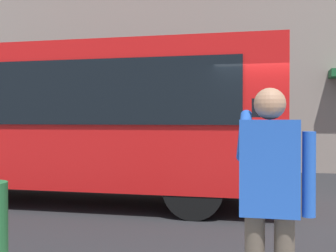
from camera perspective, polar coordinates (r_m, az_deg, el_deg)
ground_plane at (r=8.03m, az=15.77°, el=-10.94°), size 60.00×60.00×0.00m
red_bus at (r=9.27m, az=-14.19°, el=1.10°), size 9.05×2.54×3.08m
pedestrian_photographer at (r=3.18m, az=12.97°, el=-8.04°), size 0.53×0.52×1.70m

